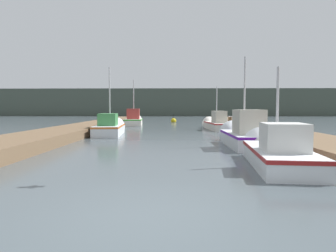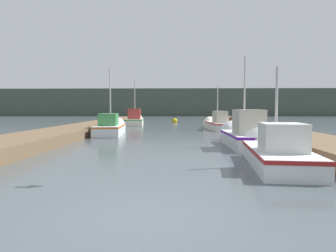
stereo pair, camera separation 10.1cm
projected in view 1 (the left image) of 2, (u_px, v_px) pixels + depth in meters
name	position (u px, v px, depth m)	size (l,w,h in m)	color
ground_plane	(149.00, 217.00, 4.73)	(200.00, 200.00, 0.00)	#424C51
dock_left	(83.00, 129.00, 20.82)	(2.79, 40.00, 0.52)	brown
dock_right	(256.00, 129.00, 20.54)	(2.79, 40.00, 0.52)	brown
distant_shore_ridge	(173.00, 103.00, 68.48)	(120.00, 16.00, 5.62)	#424C42
fishing_boat_0	(275.00, 151.00, 9.24)	(1.96, 5.01, 3.39)	silver
fishing_boat_1	(243.00, 134.00, 13.70)	(1.62, 4.95, 4.42)	silver
fishing_boat_2	(110.00, 127.00, 19.35)	(1.91, 5.16, 4.69)	silver
fishing_boat_3	(216.00, 123.00, 24.18)	(1.77, 5.76, 3.75)	silver
fishing_boat_4	(134.00, 120.00, 29.79)	(1.90, 4.72, 4.90)	silver
mooring_piling_0	(224.00, 122.00, 25.61)	(0.33, 0.33, 1.02)	#473523
mooring_piling_1	(230.00, 123.00, 22.57)	(0.30, 0.30, 1.09)	#473523
channel_buoy	(174.00, 121.00, 35.31)	(0.63, 0.63, 1.13)	gold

